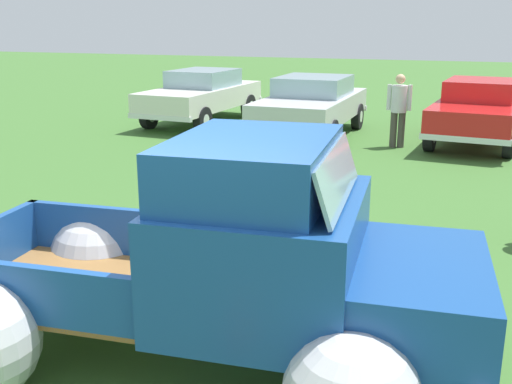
{
  "coord_description": "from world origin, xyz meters",
  "views": [
    {
      "loc": [
        2.06,
        -4.19,
        2.77
      ],
      "look_at": [
        0.0,
        1.67,
        1.01
      ],
      "focal_mm": 42.98,
      "sensor_mm": 36.0,
      "label": 1
    }
  ],
  "objects_px": {
    "show_car_1": "(312,104)",
    "show_car_0": "(202,94)",
    "show_car_2": "(478,109)",
    "spectator_0": "(399,106)",
    "vintage_pickup_truck": "(234,279)"
  },
  "relations": [
    {
      "from": "show_car_1",
      "to": "spectator_0",
      "type": "relative_size",
      "value": 2.73
    },
    {
      "from": "show_car_0",
      "to": "spectator_0",
      "type": "relative_size",
      "value": 2.78
    },
    {
      "from": "spectator_0",
      "to": "show_car_0",
      "type": "bearing_deg",
      "value": 67.57
    },
    {
      "from": "show_car_0",
      "to": "show_car_1",
      "type": "bearing_deg",
      "value": 78.37
    },
    {
      "from": "show_car_2",
      "to": "spectator_0",
      "type": "bearing_deg",
      "value": -49.32
    },
    {
      "from": "spectator_0",
      "to": "show_car_1",
      "type": "bearing_deg",
      "value": 66.16
    },
    {
      "from": "vintage_pickup_truck",
      "to": "show_car_2",
      "type": "distance_m",
      "value": 10.83
    },
    {
      "from": "vintage_pickup_truck",
      "to": "show_car_0",
      "type": "xyz_separation_m",
      "value": [
        -5.31,
        11.16,
        0.02
      ]
    },
    {
      "from": "show_car_0",
      "to": "show_car_1",
      "type": "xyz_separation_m",
      "value": [
        3.33,
        -0.93,
        0.0
      ]
    },
    {
      "from": "vintage_pickup_truck",
      "to": "show_car_2",
      "type": "bearing_deg",
      "value": 75.97
    },
    {
      "from": "show_car_1",
      "to": "show_car_0",
      "type": "bearing_deg",
      "value": -104.2
    },
    {
      "from": "show_car_0",
      "to": "show_car_2",
      "type": "height_order",
      "value": "same"
    },
    {
      "from": "show_car_2",
      "to": "spectator_0",
      "type": "height_order",
      "value": "spectator_0"
    },
    {
      "from": "show_car_1",
      "to": "spectator_0",
      "type": "distance_m",
      "value": 2.27
    },
    {
      "from": "show_car_0",
      "to": "show_car_2",
      "type": "bearing_deg",
      "value": 90.14
    }
  ]
}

